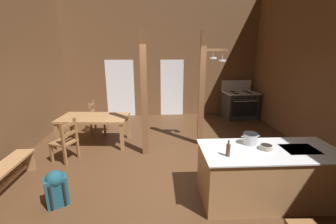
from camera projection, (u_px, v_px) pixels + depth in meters
ground_plane at (174, 174)px, 4.46m from camera, size 7.67×9.07×0.10m
wall_back at (162, 54)px, 7.89m from camera, size 7.67×0.14×4.46m
glazed_door_back_left at (120, 89)px, 8.03m from camera, size 1.00×0.01×2.05m
glazed_panel_back_right at (172, 88)px, 8.17m from camera, size 0.84×0.01×2.05m
kitchen_island at (267, 175)px, 3.56m from camera, size 2.19×1.02×0.88m
stove_range at (240, 105)px, 7.96m from camera, size 1.20×0.90×1.32m
support_post_with_pot_rack at (203, 88)px, 5.43m from camera, size 0.65×0.23×2.81m
support_post_center at (144, 95)px, 4.90m from camera, size 0.14×0.14×2.81m
dining_table at (94, 120)px, 5.65m from camera, size 1.78×1.06×0.74m
ladderback_chair_near_window at (97, 118)px, 6.47m from camera, size 0.46×0.46×0.95m
ladderback_chair_by_post at (66, 141)px, 4.82m from camera, size 0.58×0.58×0.95m
bench_along_left_wall at (1, 176)px, 3.74m from camera, size 0.37×1.61×0.44m
backpack at (56, 187)px, 3.44m from camera, size 0.39×0.38×0.60m
stockpot_on_counter at (250, 139)px, 3.61m from camera, size 0.30×0.23×0.19m
mixing_bowl_on_counter at (266, 147)px, 3.44m from camera, size 0.20×0.20×0.07m
bottle_tall_on_counter at (228, 150)px, 3.20m from camera, size 0.06×0.06×0.25m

